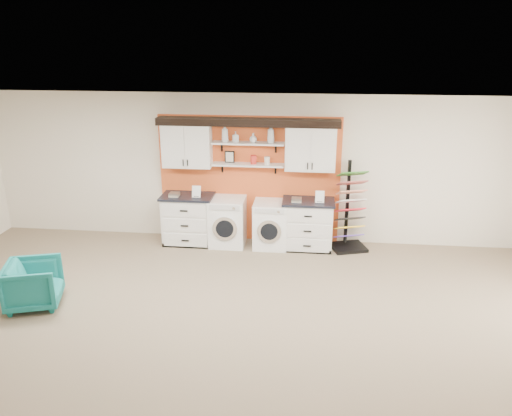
# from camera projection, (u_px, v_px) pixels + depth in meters

# --- Properties ---
(floor) EXTENTS (10.00, 10.00, 0.00)m
(floor) POSITION_uv_depth(u_px,v_px,m) (211.00, 362.00, 6.10)
(floor) COLOR #7E7055
(floor) RESTS_ON ground
(ceiling) EXTENTS (10.00, 10.00, 0.00)m
(ceiling) POSITION_uv_depth(u_px,v_px,m) (203.00, 135.00, 5.18)
(ceiling) COLOR white
(ceiling) RESTS_ON wall_back
(wall_back) EXTENTS (10.00, 0.00, 10.00)m
(wall_back) POSITION_uv_depth(u_px,v_px,m) (249.00, 169.00, 9.39)
(wall_back) COLOR silver
(wall_back) RESTS_ON floor
(accent_panel) EXTENTS (3.40, 0.07, 2.40)m
(accent_panel) POSITION_uv_depth(u_px,v_px,m) (249.00, 179.00, 9.43)
(accent_panel) COLOR #DA5725
(accent_panel) RESTS_ON wall_back
(upper_cabinet_left) EXTENTS (0.90, 0.35, 0.84)m
(upper_cabinet_left) POSITION_uv_depth(u_px,v_px,m) (187.00, 145.00, 9.16)
(upper_cabinet_left) COLOR silver
(upper_cabinet_left) RESTS_ON wall_back
(upper_cabinet_right) EXTENTS (0.90, 0.35, 0.84)m
(upper_cabinet_right) POSITION_uv_depth(u_px,v_px,m) (310.00, 147.00, 8.93)
(upper_cabinet_right) COLOR silver
(upper_cabinet_right) RESTS_ON wall_back
(shelf_lower) EXTENTS (1.32, 0.28, 0.03)m
(shelf_lower) POSITION_uv_depth(u_px,v_px,m) (248.00, 165.00, 9.16)
(shelf_lower) COLOR silver
(shelf_lower) RESTS_ON wall_back
(shelf_upper) EXTENTS (1.32, 0.28, 0.03)m
(shelf_upper) POSITION_uv_depth(u_px,v_px,m) (248.00, 143.00, 9.03)
(shelf_upper) COLOR silver
(shelf_upper) RESTS_ON wall_back
(crown_molding) EXTENTS (3.30, 0.41, 0.13)m
(crown_molding) POSITION_uv_depth(u_px,v_px,m) (248.00, 121.00, 8.91)
(crown_molding) COLOR black
(crown_molding) RESTS_ON wall_back
(picture_frame) EXTENTS (0.18, 0.02, 0.22)m
(picture_frame) POSITION_uv_depth(u_px,v_px,m) (230.00, 157.00, 9.20)
(picture_frame) COLOR black
(picture_frame) RESTS_ON shelf_lower
(canister_red) EXTENTS (0.11, 0.11, 0.16)m
(canister_red) POSITION_uv_depth(u_px,v_px,m) (253.00, 160.00, 9.12)
(canister_red) COLOR red
(canister_red) RESTS_ON shelf_lower
(canister_cream) EXTENTS (0.10, 0.10, 0.14)m
(canister_cream) POSITION_uv_depth(u_px,v_px,m) (267.00, 161.00, 9.10)
(canister_cream) COLOR silver
(canister_cream) RESTS_ON shelf_lower
(base_cabinet_left) EXTENTS (0.97, 0.66, 0.95)m
(base_cabinet_left) POSITION_uv_depth(u_px,v_px,m) (188.00, 219.00, 9.47)
(base_cabinet_left) COLOR silver
(base_cabinet_left) RESTS_ON floor
(base_cabinet_right) EXTENTS (0.95, 0.66, 0.93)m
(base_cabinet_right) POSITION_uv_depth(u_px,v_px,m) (308.00, 224.00, 9.25)
(base_cabinet_right) COLOR silver
(base_cabinet_right) RESTS_ON floor
(washer) EXTENTS (0.65, 0.71, 0.91)m
(washer) POSITION_uv_depth(u_px,v_px,m) (228.00, 221.00, 9.40)
(washer) COLOR white
(washer) RESTS_ON floor
(dryer) EXTENTS (0.62, 0.71, 0.87)m
(dryer) POSITION_uv_depth(u_px,v_px,m) (271.00, 224.00, 9.32)
(dryer) COLOR white
(dryer) RESTS_ON floor
(sample_rack) EXTENTS (0.73, 0.66, 1.66)m
(sample_rack) POSITION_uv_depth(u_px,v_px,m) (349.00, 222.00, 9.18)
(sample_rack) COLOR black
(sample_rack) RESTS_ON floor
(armchair) EXTENTS (0.93, 0.92, 0.68)m
(armchair) POSITION_uv_depth(u_px,v_px,m) (34.00, 284.00, 7.28)
(armchair) COLOR #147573
(armchair) RESTS_ON floor
(soap_bottle_a) EXTENTS (0.15, 0.15, 0.32)m
(soap_bottle_a) POSITION_uv_depth(u_px,v_px,m) (225.00, 133.00, 9.02)
(soap_bottle_a) COLOR silver
(soap_bottle_a) RESTS_ON shelf_upper
(soap_bottle_b) EXTENTS (0.12, 0.12, 0.19)m
(soap_bottle_b) POSITION_uv_depth(u_px,v_px,m) (236.00, 137.00, 9.02)
(soap_bottle_b) COLOR silver
(soap_bottle_b) RESTS_ON shelf_upper
(soap_bottle_c) EXTENTS (0.18, 0.18, 0.17)m
(soap_bottle_c) POSITION_uv_depth(u_px,v_px,m) (253.00, 138.00, 8.99)
(soap_bottle_c) COLOR silver
(soap_bottle_c) RESTS_ON shelf_upper
(soap_bottle_d) EXTENTS (0.14, 0.14, 0.34)m
(soap_bottle_d) POSITION_uv_depth(u_px,v_px,m) (271.00, 134.00, 8.93)
(soap_bottle_d) COLOR silver
(soap_bottle_d) RESTS_ON shelf_upper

